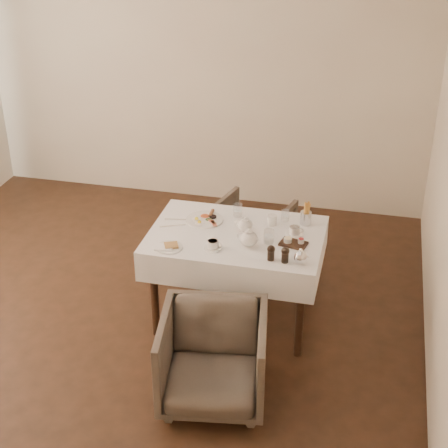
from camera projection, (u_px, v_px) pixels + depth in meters
name	position (u px, v px, depth m)	size (l,w,h in m)	color
table	(236.00, 247.00, 5.11)	(1.28, 0.88, 0.75)	black
armchair_near	(213.00, 359.00, 4.47)	(0.68, 0.70, 0.64)	brown
armchair_far	(251.00, 234.00, 6.01)	(0.62, 0.64, 0.58)	brown
breakfast_plate	(205.00, 219.00, 5.24)	(0.29, 0.29, 0.04)	white
side_plate	(168.00, 247.00, 4.86)	(0.19, 0.19, 0.02)	white
teapot_centre	(245.00, 224.00, 5.05)	(0.16, 0.12, 0.13)	white
teapot_front	(249.00, 238.00, 4.86)	(0.18, 0.14, 0.14)	white
creamer	(272.00, 220.00, 5.15)	(0.07, 0.07, 0.08)	white
teacup_near	(213.00, 245.00, 4.85)	(0.12, 0.12, 0.06)	white
teacup_far	(295.00, 231.00, 5.03)	(0.13, 0.13, 0.06)	white
glass_left	(238.00, 210.00, 5.28)	(0.07, 0.07, 0.10)	silver
glass_mid	(269.00, 236.00, 4.91)	(0.07, 0.07, 0.10)	silver
glass_right	(285.00, 215.00, 5.21)	(0.06, 0.06, 0.09)	silver
condiment_board	(293.00, 243.00, 4.90)	(0.21, 0.16, 0.05)	black
pepper_mill_left	(271.00, 253.00, 4.70)	(0.06, 0.06, 0.11)	black
pepper_mill_right	(285.00, 255.00, 4.67)	(0.06, 0.06, 0.12)	black
silver_pot	(300.00, 256.00, 4.65)	(0.11, 0.09, 0.12)	white
fries_cup	(306.00, 215.00, 5.15)	(0.08, 0.08, 0.18)	silver
cutlery_fork	(178.00, 219.00, 5.25)	(0.02, 0.21, 0.00)	silver
cutlery_knife	(173.00, 226.00, 5.15)	(0.02, 0.20, 0.00)	silver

